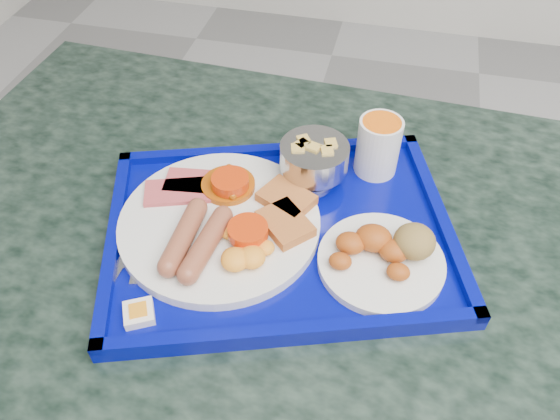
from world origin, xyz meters
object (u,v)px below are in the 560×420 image
object	(u,v)px
table	(293,323)
main_plate	(224,222)
juice_cup	(378,145)
bread_plate	(385,254)
fruit_bowl	(314,158)
tray	(280,233)

from	to	relation	value
table	main_plate	size ratio (longest dim) A/B	4.52
juice_cup	bread_plate	bearing A→B (deg)	-79.62
bread_plate	fruit_bowl	distance (m)	0.18
tray	main_plate	bearing A→B (deg)	-168.28
table	tray	size ratio (longest dim) A/B	2.26
main_plate	juice_cup	bearing A→B (deg)	42.37
main_plate	bread_plate	size ratio (longest dim) A/B	1.68
table	bread_plate	world-z (taller)	bread_plate
table	fruit_bowl	distance (m)	0.28
table	juice_cup	xyz separation A→B (m)	(0.09, 0.17, 0.26)
bread_plate	main_plate	bearing A→B (deg)	178.02
table	tray	world-z (taller)	tray
bread_plate	juice_cup	world-z (taller)	juice_cup
table	juice_cup	world-z (taller)	juice_cup
tray	fruit_bowl	size ratio (longest dim) A/B	5.53
fruit_bowl	juice_cup	bearing A→B (deg)	28.59
main_plate	juice_cup	distance (m)	0.26
table	tray	distance (m)	0.21
tray	bread_plate	xyz separation A→B (m)	(0.15, -0.02, 0.02)
main_plate	bread_plate	world-z (taller)	bread_plate
tray	bread_plate	size ratio (longest dim) A/B	3.36
table	tray	bearing A→B (deg)	153.39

